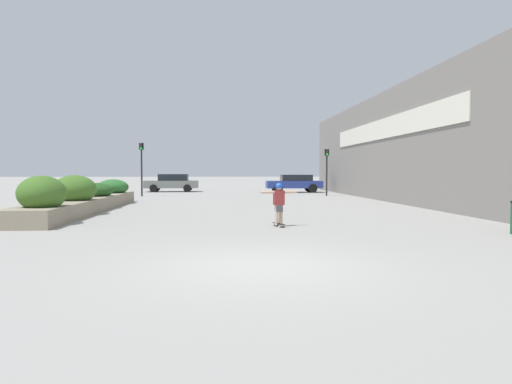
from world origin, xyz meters
The scene contains 9 objects.
ground_plane centered at (0.00, 0.00, 0.00)m, with size 300.00×300.00×0.00m, color gray.
building_wall_right centered at (8.76, 15.78, 3.10)m, with size 0.67×36.36×6.18m.
planter_box centered at (-6.29, 11.37, 0.56)m, with size 1.63×12.77×1.53m.
skateboard centered at (1.06, 5.72, 0.07)m, with size 0.33×0.71×0.09m.
skateboarder centered at (1.06, 5.72, 0.84)m, with size 1.13×0.35×1.23m.
car_leftmost centered at (5.25, 28.52, 0.77)m, with size 4.44×1.88×1.43m.
car_center_left centered at (-4.73, 30.48, 0.77)m, with size 4.38×1.92×1.47m.
traffic_light_left centered at (-6.00, 23.34, 2.44)m, with size 0.28×0.30×3.60m.
traffic_light_right centered at (6.60, 23.07, 2.22)m, with size 0.28×0.30×3.23m.
Camera 1 is at (-0.68, -7.88, 1.65)m, focal length 32.00 mm.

